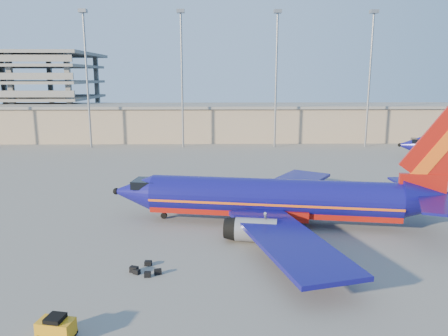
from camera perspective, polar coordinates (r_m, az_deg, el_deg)
The scene contains 6 objects.
ground at distance 50.79m, azimuth -3.49°, elevation -5.58°, with size 220.00×220.00×0.00m, color slate.
terminal_building at distance 107.23m, azimuth 3.16°, elevation 6.06°, with size 122.00×16.00×8.50m.
light_mast_row at distance 94.46m, azimuth 0.68°, elevation 13.33°, with size 101.60×1.60×28.65m.
aircraft_main at distance 45.84m, azimuth 7.45°, elevation -4.07°, with size 37.22×35.53×12.67m.
baggage_tug at distance 29.07m, azimuth -21.10°, elevation -18.83°, with size 2.30×1.65×1.50m.
luggage_pile at distance 36.07m, azimuth -10.42°, elevation -12.94°, with size 2.63×2.54×0.48m.
Camera 1 is at (2.20, -48.39, 15.28)m, focal length 35.00 mm.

